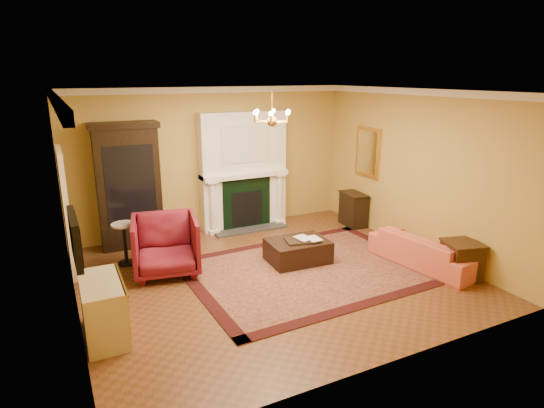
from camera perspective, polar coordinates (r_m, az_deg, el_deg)
floor at (r=7.70m, az=0.01°, el=-9.00°), size 6.00×5.50×0.02m
ceiling at (r=6.98m, az=0.01°, el=14.07°), size 6.00×5.50×0.02m
wall_back at (r=9.69m, az=-7.34°, el=5.49°), size 6.00×0.02×3.00m
wall_front at (r=4.99m, az=14.36°, el=-4.99°), size 6.00×0.02×3.00m
wall_left at (r=6.49m, az=-24.53°, el=-1.09°), size 0.02×5.50×3.00m
wall_right at (r=8.92m, az=17.62°, el=3.96°), size 0.02×5.50×3.00m
fireplace at (r=9.79m, az=-3.59°, el=3.87°), size 1.90×0.70×2.50m
crown_molding at (r=7.85m, az=-3.20°, el=13.75°), size 6.00×5.50×0.12m
doorway at (r=8.25m, az=-24.37°, el=-0.94°), size 0.08×1.05×2.10m
tv_panel at (r=5.96m, az=-23.47°, el=-3.93°), size 0.09×0.95×0.58m
gilt_mirror at (r=9.90m, az=11.91°, el=6.38°), size 0.06×0.76×1.05m
chandelier at (r=7.01m, az=0.01°, el=10.78°), size 0.63×0.55×0.53m
oriental_rug at (r=7.90m, az=4.61°, el=-8.25°), size 4.10×3.13×0.02m
china_cabinet at (r=9.08m, az=-17.53°, el=1.88°), size 1.17×0.57×2.29m
wingback_armchair at (r=7.80m, az=-13.22°, el=-4.73°), size 1.22×1.17×1.09m
pedestal_table at (r=8.37m, az=-17.98°, el=-4.41°), size 0.42×0.42×0.75m
commode at (r=6.27m, az=-20.42°, el=-12.27°), size 0.50×1.03×0.76m
coral_sofa at (r=8.38m, az=18.64°, el=-4.87°), size 0.84×2.01×0.76m
end_table at (r=8.09m, az=22.67°, el=-6.66°), size 0.64×0.64×0.60m
console_table at (r=10.20m, az=10.13°, el=-0.73°), size 0.42×0.67×0.71m
leather_ottoman at (r=8.16m, az=3.24°, el=-5.87°), size 1.09×0.82×0.39m
ottoman_tray at (r=8.03m, az=3.53°, el=-4.61°), size 0.57×0.49×0.03m
book_a at (r=7.93m, az=3.33°, el=-3.52°), size 0.24×0.06×0.32m
book_b at (r=7.95m, az=4.58°, el=-3.56°), size 0.22×0.03×0.30m
topiary_left at (r=9.42m, az=-7.94°, el=4.87°), size 0.15×0.15×0.40m
topiary_right at (r=9.94m, az=-0.34°, el=5.58°), size 0.15×0.15×0.40m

